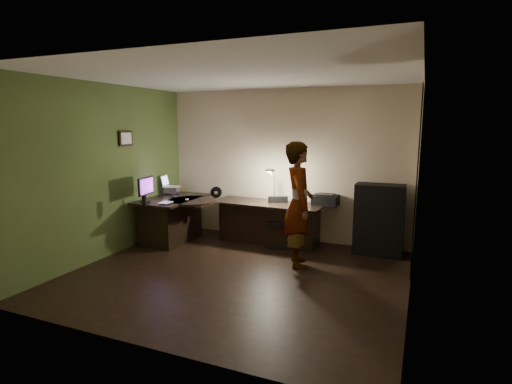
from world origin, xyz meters
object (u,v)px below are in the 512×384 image
at_px(office_chair, 278,223).
at_px(cabinet, 379,220).
at_px(desk_left, 173,220).
at_px(monitor, 145,193).
at_px(desk_right, 267,223).
at_px(person, 299,205).

bearing_deg(office_chair, cabinet, -13.83).
height_order(desk_left, office_chair, office_chair).
relative_size(cabinet, monitor, 2.52).
bearing_deg(office_chair, desk_right, 133.80).
distance_m(desk_right, monitor, 2.15).
bearing_deg(person, monitor, 71.36).
distance_m(desk_right, cabinet, 1.88).
height_order(desk_right, monitor, monitor).
bearing_deg(cabinet, person, -137.67).
relative_size(monitor, person, 0.25).
bearing_deg(cabinet, monitor, -162.44).
xyz_separation_m(desk_right, person, (0.82, -0.85, 0.55)).
height_order(cabinet, office_chair, cabinet).
height_order(desk_right, office_chair, office_chair).
distance_m(desk_right, person, 1.31).
height_order(office_chair, person, person).
distance_m(desk_left, desk_right, 1.69).
relative_size(monitor, office_chair, 0.54).
bearing_deg(monitor, desk_left, 64.48).
height_order(desk_left, cabinet, cabinet).
relative_size(desk_right, person, 1.06).
bearing_deg(desk_left, monitor, -107.10).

